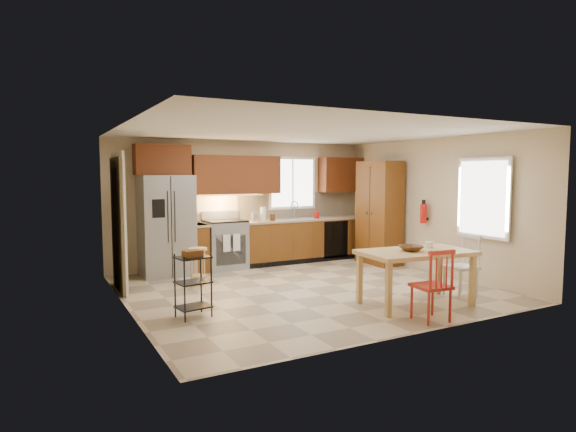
% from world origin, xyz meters
% --- Properties ---
extents(floor, '(5.50, 5.50, 0.00)m').
position_xyz_m(floor, '(0.00, 0.00, 0.00)').
color(floor, tan).
rests_on(floor, ground).
extents(ceiling, '(5.50, 5.00, 0.02)m').
position_xyz_m(ceiling, '(0.00, 0.00, 2.50)').
color(ceiling, silver).
rests_on(ceiling, ground).
extents(wall_back, '(5.50, 0.02, 2.50)m').
position_xyz_m(wall_back, '(0.00, 2.50, 1.25)').
color(wall_back, '#CCB793').
rests_on(wall_back, ground).
extents(wall_front, '(5.50, 0.02, 2.50)m').
position_xyz_m(wall_front, '(0.00, -2.50, 1.25)').
color(wall_front, '#CCB793').
rests_on(wall_front, ground).
extents(wall_left, '(0.02, 5.00, 2.50)m').
position_xyz_m(wall_left, '(-2.75, 0.00, 1.25)').
color(wall_left, '#CCB793').
rests_on(wall_left, ground).
extents(wall_right, '(0.02, 5.00, 2.50)m').
position_xyz_m(wall_right, '(2.75, 0.00, 1.25)').
color(wall_right, '#CCB793').
rests_on(wall_right, ground).
extents(refrigerator, '(0.92, 0.75, 1.82)m').
position_xyz_m(refrigerator, '(-1.70, 2.12, 0.91)').
color(refrigerator, gray).
rests_on(refrigerator, floor).
extents(range_stove, '(0.76, 0.63, 0.92)m').
position_xyz_m(range_stove, '(-0.55, 2.19, 0.46)').
color(range_stove, gray).
rests_on(range_stove, floor).
extents(base_cabinet_narrow, '(0.30, 0.60, 0.90)m').
position_xyz_m(base_cabinet_narrow, '(-1.10, 2.20, 0.45)').
color(base_cabinet_narrow, brown).
rests_on(base_cabinet_narrow, floor).
extents(base_cabinet_run, '(2.92, 0.60, 0.90)m').
position_xyz_m(base_cabinet_run, '(1.29, 2.20, 0.45)').
color(base_cabinet_run, brown).
rests_on(base_cabinet_run, floor).
extents(dishwasher, '(0.60, 0.02, 0.78)m').
position_xyz_m(dishwasher, '(1.85, 1.91, 0.45)').
color(dishwasher, black).
rests_on(dishwasher, floor).
extents(backsplash, '(2.92, 0.03, 0.55)m').
position_xyz_m(backsplash, '(1.29, 2.48, 1.18)').
color(backsplash, beige).
rests_on(backsplash, wall_back).
extents(upper_over_fridge, '(1.00, 0.35, 0.55)m').
position_xyz_m(upper_over_fridge, '(-1.70, 2.33, 2.10)').
color(upper_over_fridge, '#59260E').
rests_on(upper_over_fridge, wall_back).
extents(upper_left_block, '(1.80, 0.35, 0.75)m').
position_xyz_m(upper_left_block, '(-0.25, 2.33, 1.83)').
color(upper_left_block, '#59260E').
rests_on(upper_left_block, wall_back).
extents(upper_right_block, '(1.00, 0.35, 0.75)m').
position_xyz_m(upper_right_block, '(2.25, 2.33, 1.83)').
color(upper_right_block, '#59260E').
rests_on(upper_right_block, wall_back).
extents(window_back, '(1.12, 0.04, 1.12)m').
position_xyz_m(window_back, '(1.10, 2.48, 1.65)').
color(window_back, white).
rests_on(window_back, wall_back).
extents(sink, '(0.62, 0.46, 0.16)m').
position_xyz_m(sink, '(1.10, 2.20, 0.86)').
color(sink, gray).
rests_on(sink, base_cabinet_run).
extents(undercab_glow, '(1.60, 0.30, 0.01)m').
position_xyz_m(undercab_glow, '(-0.55, 2.30, 1.43)').
color(undercab_glow, '#FFBF66').
rests_on(undercab_glow, wall_back).
extents(soap_bottle, '(0.09, 0.09, 0.19)m').
position_xyz_m(soap_bottle, '(1.48, 2.10, 1.00)').
color(soap_bottle, '#BA120C').
rests_on(soap_bottle, base_cabinet_run).
extents(paper_towel, '(0.12, 0.12, 0.28)m').
position_xyz_m(paper_towel, '(0.25, 2.15, 1.04)').
color(paper_towel, silver).
rests_on(paper_towel, base_cabinet_run).
extents(canister_steel, '(0.11, 0.11, 0.18)m').
position_xyz_m(canister_steel, '(0.05, 2.15, 0.99)').
color(canister_steel, gray).
rests_on(canister_steel, base_cabinet_run).
extents(canister_wood, '(0.10, 0.10, 0.14)m').
position_xyz_m(canister_wood, '(0.45, 2.12, 0.97)').
color(canister_wood, '#522D15').
rests_on(canister_wood, base_cabinet_run).
extents(pantry, '(0.50, 0.95, 2.10)m').
position_xyz_m(pantry, '(2.43, 1.20, 1.05)').
color(pantry, brown).
rests_on(pantry, floor).
extents(fire_extinguisher, '(0.12, 0.12, 0.36)m').
position_xyz_m(fire_extinguisher, '(2.63, 0.15, 1.10)').
color(fire_extinguisher, '#BA120C').
rests_on(fire_extinguisher, wall_right).
extents(window_right, '(0.04, 1.02, 1.32)m').
position_xyz_m(window_right, '(2.68, -1.15, 1.45)').
color(window_right, white).
rests_on(window_right, wall_right).
extents(doorway, '(0.04, 0.95, 2.10)m').
position_xyz_m(doorway, '(-2.67, 1.30, 1.05)').
color(doorway, '#8C7A59').
rests_on(doorway, wall_left).
extents(dining_table, '(1.63, 1.02, 0.76)m').
position_xyz_m(dining_table, '(0.89, -1.54, 0.38)').
color(dining_table, tan).
rests_on(dining_table, floor).
extents(chair_red, '(0.47, 0.47, 0.91)m').
position_xyz_m(chair_red, '(0.54, -2.19, 0.46)').
color(chair_red, '#AE271A').
rests_on(chair_red, floor).
extents(chair_white, '(0.47, 0.47, 0.91)m').
position_xyz_m(chair_white, '(1.84, -1.49, 0.46)').
color(chair_white, silver).
rests_on(chair_white, floor).
extents(table_bowl, '(0.34, 0.34, 0.08)m').
position_xyz_m(table_bowl, '(0.79, -1.54, 0.77)').
color(table_bowl, '#522D15').
rests_on(table_bowl, dining_table).
extents(table_jar, '(0.12, 0.12, 0.13)m').
position_xyz_m(table_jar, '(1.23, -1.44, 0.80)').
color(table_jar, silver).
rests_on(table_jar, dining_table).
extents(bar_stool, '(0.34, 0.34, 0.64)m').
position_xyz_m(bar_stool, '(-1.48, 0.98, 0.32)').
color(bar_stool, tan).
rests_on(bar_stool, floor).
extents(utility_cart, '(0.46, 0.39, 0.83)m').
position_xyz_m(utility_cart, '(-2.06, -0.64, 0.41)').
color(utility_cart, black).
rests_on(utility_cart, floor).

